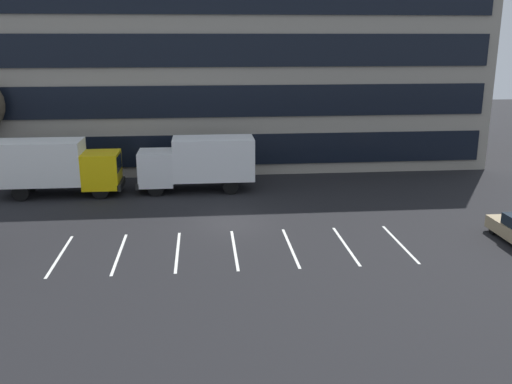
% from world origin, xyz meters
% --- Properties ---
extents(ground_plane, '(120.00, 120.00, 0.00)m').
position_xyz_m(ground_plane, '(0.00, 0.00, 0.00)').
color(ground_plane, black).
extents(office_building, '(41.48, 13.60, 14.40)m').
position_xyz_m(office_building, '(0.00, 17.95, 7.20)').
color(office_building, gray).
rests_on(office_building, ground_plane).
extents(lot_markings, '(16.94, 5.40, 0.01)m').
position_xyz_m(lot_markings, '(0.00, -4.11, 0.00)').
color(lot_markings, silver).
rests_on(lot_markings, ground_plane).
extents(box_truck_white, '(7.83, 2.59, 3.63)m').
position_xyz_m(box_truck_white, '(-1.72, 7.10, 2.04)').
color(box_truck_white, white).
rests_on(box_truck_white, ground_plane).
extents(box_truck_yellow, '(7.93, 2.63, 3.68)m').
position_xyz_m(box_truck_yellow, '(-10.97, 6.78, 2.07)').
color(box_truck_yellow, yellow).
rests_on(box_truck_yellow, ground_plane).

